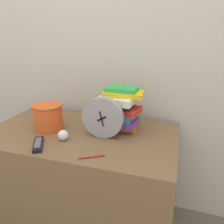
{
  "coord_description": "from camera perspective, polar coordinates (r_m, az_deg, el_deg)",
  "views": [
    {
      "loc": [
        0.54,
        -0.77,
        1.29
      ],
      "look_at": [
        0.19,
        0.38,
        0.86
      ],
      "focal_mm": 35.0,
      "sensor_mm": 36.0,
      "label": 1
    }
  ],
  "objects": [
    {
      "name": "wall_back",
      "position": [
        1.59,
        -2.86,
        16.21
      ],
      "size": [
        6.0,
        0.04,
        2.4
      ],
      "color": "beige",
      "rests_on": "ground_plane"
    },
    {
      "name": "pen",
      "position": [
        1.07,
        -5.34,
        -11.61
      ],
      "size": [
        0.12,
        0.07,
        0.01
      ],
      "color": "#B21E1E",
      "rests_on": "desk"
    },
    {
      "name": "book_stack",
      "position": [
        1.34,
        2.0,
        0.75
      ],
      "size": [
        0.27,
        0.22,
        0.26
      ],
      "color": "orange",
      "rests_on": "desk"
    },
    {
      "name": "tv_remote",
      "position": [
        1.23,
        -18.72,
        -7.96
      ],
      "size": [
        0.12,
        0.16,
        0.02
      ],
      "color": "black",
      "rests_on": "desk"
    },
    {
      "name": "desk",
      "position": [
        1.53,
        -7.61,
        -17.78
      ],
      "size": [
        1.15,
        0.65,
        0.73
      ],
      "color": "brown",
      "rests_on": "ground_plane"
    },
    {
      "name": "desk_clock",
      "position": [
        1.22,
        -2.46,
        -1.51
      ],
      "size": [
        0.24,
        0.04,
        0.24
      ],
      "color": "#99999E",
      "rests_on": "desk"
    },
    {
      "name": "basket",
      "position": [
        1.4,
        -16.33,
        -1.06
      ],
      "size": [
        0.18,
        0.18,
        0.16
      ],
      "color": "#E05623",
      "rests_on": "desk"
    },
    {
      "name": "crumpled_paper_ball",
      "position": [
        1.25,
        -12.65,
        -5.93
      ],
      "size": [
        0.06,
        0.06,
        0.06
      ],
      "color": "white",
      "rests_on": "desk"
    }
  ]
}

